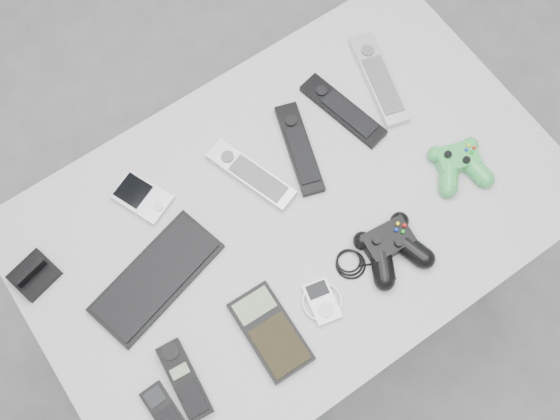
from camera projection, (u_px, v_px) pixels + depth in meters
floor at (306, 299)px, 2.09m from camera, size 3.50×3.50×0.00m
desk at (292, 222)px, 1.44m from camera, size 1.14×0.73×0.76m
pda_keyboard at (156, 277)px, 1.32m from camera, size 0.30×0.18×0.02m
dock_bracket at (32, 274)px, 1.31m from camera, size 0.10×0.09×0.04m
pda at (142, 197)px, 1.38m from camera, size 0.11×0.14×0.02m
remote_silver_a at (251, 174)px, 1.40m from camera, size 0.12×0.21×0.02m
remote_black_a at (299, 148)px, 1.42m from camera, size 0.12×0.22×0.02m
remote_black_b at (343, 110)px, 1.45m from camera, size 0.10×0.22×0.02m
remote_silver_b at (379, 79)px, 1.48m from camera, size 0.12×0.25×0.02m
mobile_phone at (163, 410)px, 1.23m from camera, size 0.05×0.10×0.02m
cordless_handset at (184, 380)px, 1.25m from camera, size 0.06×0.16×0.02m
calculator at (270, 332)px, 1.28m from camera, size 0.10×0.19×0.02m
mp3_player at (322, 302)px, 1.31m from camera, size 0.10×0.10×0.02m
controller_black at (391, 246)px, 1.33m from camera, size 0.25×0.17×0.05m
controller_green at (459, 163)px, 1.40m from camera, size 0.16×0.16×0.04m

